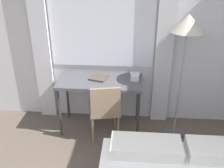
{
  "coord_description": "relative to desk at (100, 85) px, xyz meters",
  "views": [
    {
      "loc": [
        0.17,
        -0.69,
        2.32
      ],
      "look_at": [
        -0.05,
        2.07,
        0.92
      ],
      "focal_mm": 42.0,
      "sensor_mm": 36.0,
      "label": 1
    }
  ],
  "objects": [
    {
      "name": "wall_back_with_window",
      "position": [
        0.21,
        0.35,
        0.65
      ],
      "size": [
        4.65,
        0.13,
        2.7
      ],
      "color": "silver",
      "rests_on": "ground_plane"
    },
    {
      "name": "desk",
      "position": [
        0.0,
        0.0,
        0.0
      ],
      "size": [
        1.14,
        0.55,
        0.77
      ],
      "color": "#4C4C51",
      "rests_on": "ground_plane"
    },
    {
      "name": "desk_chair",
      "position": [
        0.09,
        -0.23,
        -0.22
      ],
      "size": [
        0.47,
        0.47,
        0.83
      ],
      "rotation": [
        0.0,
        0.0,
        0.2
      ],
      "color": "#8C7259",
      "rests_on": "ground_plane"
    },
    {
      "name": "standing_lamp",
      "position": [
        1.05,
        -0.07,
        0.77
      ],
      "size": [
        0.41,
        0.41,
        1.69
      ],
      "color": "#4C4C51",
      "rests_on": "ground_plane"
    },
    {
      "name": "telephone",
      "position": [
        0.47,
        0.07,
        0.12
      ],
      "size": [
        0.13,
        0.17,
        0.1
      ],
      "color": "silver",
      "rests_on": "desk"
    },
    {
      "name": "book",
      "position": [
        -0.02,
        0.05,
        0.08
      ],
      "size": [
        0.27,
        0.27,
        0.02
      ],
      "rotation": [
        0.0,
        0.0,
        -0.29
      ],
      "color": "#4C4238",
      "rests_on": "desk"
    }
  ]
}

